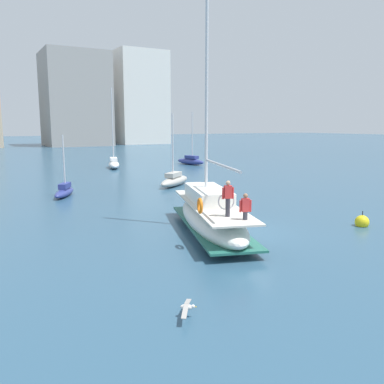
# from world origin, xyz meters

# --- Properties ---
(ground_plane) EXTENTS (400.00, 400.00, 0.00)m
(ground_plane) POSITION_xyz_m (0.00, 0.00, 0.00)
(ground_plane) COLOR #2D516B
(main_sailboat) EXTENTS (5.25, 9.87, 12.85)m
(main_sailboat) POSITION_xyz_m (-1.43, 0.84, 0.91)
(main_sailboat) COLOR white
(main_sailboat) RESTS_ON ground
(moored_sloop_near) EXTENTS (2.83, 5.75, 9.96)m
(moored_sloop_near) POSITION_xyz_m (4.32, 33.27, 0.63)
(moored_sloop_near) COLOR white
(moored_sloop_near) RESTS_ON ground
(moored_catamaran) EXTENTS (4.78, 4.27, 6.39)m
(moored_catamaran) POSITION_xyz_m (4.15, 15.95, 0.54)
(moored_catamaran) COLOR #B7B2A8
(moored_catamaran) RESTS_ON ground
(moored_cutter_left) EXTENTS (2.58, 3.70, 4.67)m
(moored_cutter_left) POSITION_xyz_m (-5.65, 15.19, 0.42)
(moored_cutter_left) COLOR navy
(moored_cutter_left) RESTS_ON ground
(moored_cutter_right) EXTENTS (2.30, 5.36, 7.09)m
(moored_cutter_right) POSITION_xyz_m (15.02, 32.51, 0.55)
(moored_cutter_right) COLOR navy
(moored_cutter_right) RESTS_ON ground
(seagull) EXTENTS (0.85, 1.10, 0.18)m
(seagull) POSITION_xyz_m (-6.92, -6.69, 0.31)
(seagull) COLOR silver
(seagull) RESTS_ON ground
(mooring_buoy) EXTENTS (0.75, 0.75, 0.97)m
(mooring_buoy) POSITION_xyz_m (6.35, -2.09, 0.23)
(mooring_buoy) COLOR yellow
(mooring_buoy) RESTS_ON ground
(waterfront_buildings) EXTENTS (79.47, 19.30, 26.04)m
(waterfront_buildings) POSITION_xyz_m (6.83, 95.05, 10.57)
(waterfront_buildings) COLOR #C6AD8E
(waterfront_buildings) RESTS_ON ground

